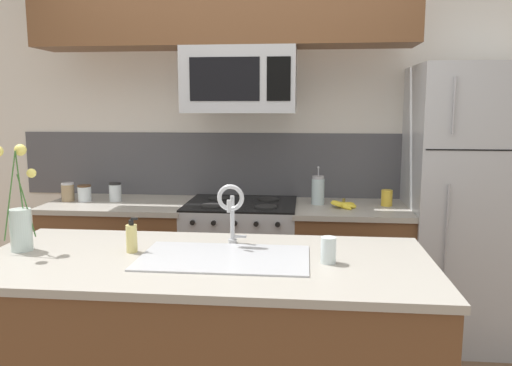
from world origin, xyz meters
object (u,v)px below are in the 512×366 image
Objects in this scene: storage_jar_short at (115,192)px; french_press at (318,190)px; stove_range at (242,266)px; coffee_tin at (387,198)px; storage_jar_tall at (68,192)px; flower_vase at (20,223)px; microwave at (240,81)px; banana_bunch at (344,205)px; dish_soap_bottle at (132,238)px; refrigerator at (469,206)px; storage_jar_medium at (85,193)px; drinking_glass at (328,250)px; sink_faucet at (231,206)px.

storage_jar_short is 1.45m from french_press.
coffee_tin is at bearing 2.86° from stove_range.
storage_jar_tall is 1.28m from flower_vase.
storage_jar_tall is (-1.26, 0.02, -0.78)m from microwave.
coffee_tin is 2.28m from flower_vase.
flower_vase reaches higher than banana_bunch.
storage_jar_tall is at bearing 127.01° from dish_soap_bottle.
refrigerator reaches higher than storage_jar_short.
storage_jar_medium is 2.14m from coffee_tin.
microwave is at bearing -1.10° from storage_jar_medium.
storage_jar_tall is at bearing 179.91° from storage_jar_medium.
sink_faucet is at bearing 153.06° from drinking_glass.
storage_jar_tall reaches higher than drinking_glass.
sink_faucet reaches higher than storage_jar_short.
refrigerator is 13.93× the size of storage_jar_tall.
storage_jar_short reaches higher than coffee_tin.
flower_vase is at bearing -88.68° from storage_jar_short.
refrigerator reaches higher than coffee_tin.
storage_jar_short is 1.96m from drinking_glass.
coffee_tin is at bearing 1.24° from storage_jar_tall.
storage_jar_short is 0.71× the size of banana_bunch.
storage_jar_tall is 1.15× the size of drinking_glass.
stove_range is 1.47m from drinking_glass.
drinking_glass is (0.46, -0.23, -0.14)m from sink_faucet.
microwave is (0.00, -0.02, 1.29)m from stove_range.
dish_soap_bottle reaches higher than drinking_glass.
storage_jar_short is at bearing 176.88° from microwave.
dish_soap_bottle is (-1.36, -1.24, 0.01)m from coffee_tin.
sink_faucet is (-0.62, -0.97, 0.18)m from banana_bunch.
sink_faucet is at bearing 19.76° from dish_soap_bottle.
drinking_glass is (-0.15, -1.21, 0.04)m from banana_bunch.
refrigerator is 9.71× the size of banana_bunch.
refrigerator is at bearing 0.41° from storage_jar_medium.
stove_range is 5.64× the size of dish_soap_bottle.
sink_faucet is at bearing -46.59° from storage_jar_short.
drinking_glass is (0.55, -1.27, 0.51)m from stove_range.
storage_jar_medium is (-1.14, 0.00, 0.51)m from stove_range.
microwave is at bearing 94.84° from sink_faucet.
stove_range is at bearing -177.14° from coffee_tin.
flower_vase reaches higher than drinking_glass.
storage_jar_tall is 2.21m from drinking_glass.
stove_range is 1.35m from dish_soap_bottle.
sink_faucet is at bearing -37.49° from storage_jar_tall.
sink_faucet reaches higher than dish_soap_bottle.
flower_vase is (-2.43, -1.24, 0.12)m from refrigerator.
sink_faucet is (1.35, -1.03, 0.13)m from storage_jar_tall.
dish_soap_bottle is (-1.90, -1.21, 0.05)m from refrigerator.
storage_jar_short is at bearing 178.18° from stove_range.
storage_jar_tall is 1.49m from dish_soap_bottle.
drinking_glass is (0.91, -0.07, -0.01)m from dish_soap_bottle.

